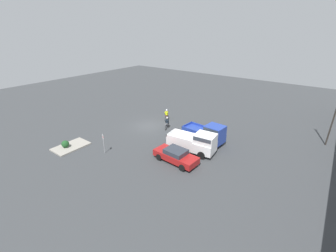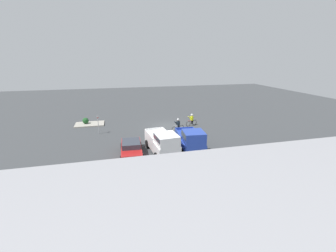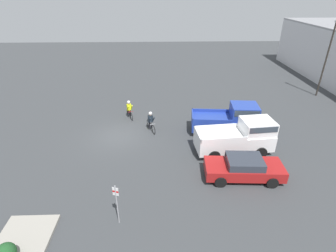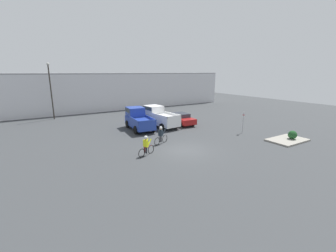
{
  "view_description": "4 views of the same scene",
  "coord_description": "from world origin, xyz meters",
  "px_view_note": "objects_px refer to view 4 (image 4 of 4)",
  "views": [
    {
      "loc": [
        21.15,
        19.14,
        12.25
      ],
      "look_at": [
        0.74,
        3.83,
        1.2
      ],
      "focal_mm": 24.0,
      "sensor_mm": 36.0,
      "label": 1
    },
    {
      "loc": [
        6.49,
        27.48,
        8.74
      ],
      "look_at": [
        0.74,
        3.83,
        1.2
      ],
      "focal_mm": 24.0,
      "sensor_mm": 36.0,
      "label": 2
    },
    {
      "loc": [
        17.68,
        3.25,
        10.16
      ],
      "look_at": [
        0.74,
        3.83,
        1.2
      ],
      "focal_mm": 28.0,
      "sensor_mm": 36.0,
      "label": 3
    },
    {
      "loc": [
        -10.51,
        -14.49,
        6.38
      ],
      "look_at": [
        0.74,
        3.83,
        1.2
      ],
      "focal_mm": 24.0,
      "sensor_mm": 36.0,
      "label": 4
    }
  ],
  "objects_px": {
    "lamppost": "(51,87)",
    "pickup_truck_1": "(159,116)",
    "shrub": "(292,135)",
    "cyclist_0": "(161,135)",
    "pickup_truck_0": "(138,118)",
    "cyclist_1": "(146,145)",
    "sedan_0": "(181,118)",
    "fire_lane_sign": "(243,120)"
  },
  "relations": [
    {
      "from": "lamppost",
      "to": "pickup_truck_1",
      "type": "bearing_deg",
      "value": -47.22
    },
    {
      "from": "shrub",
      "to": "pickup_truck_1",
      "type": "bearing_deg",
      "value": 123.94
    },
    {
      "from": "cyclist_0",
      "to": "lamppost",
      "type": "relative_size",
      "value": 0.23
    },
    {
      "from": "pickup_truck_0",
      "to": "cyclist_1",
      "type": "distance_m",
      "value": 8.65
    },
    {
      "from": "sedan_0",
      "to": "shrub",
      "type": "relative_size",
      "value": 5.82
    },
    {
      "from": "lamppost",
      "to": "shrub",
      "type": "distance_m",
      "value": 29.77
    },
    {
      "from": "pickup_truck_1",
      "to": "cyclist_1",
      "type": "xyz_separation_m",
      "value": [
        -5.68,
        -8.11,
        -0.36
      ]
    },
    {
      "from": "sedan_0",
      "to": "cyclist_1",
      "type": "relative_size",
      "value": 2.79
    },
    {
      "from": "sedan_0",
      "to": "cyclist_1",
      "type": "xyz_separation_m",
      "value": [
        -8.52,
        -7.6,
        0.13
      ]
    },
    {
      "from": "fire_lane_sign",
      "to": "pickup_truck_1",
      "type": "bearing_deg",
      "value": 128.89
    },
    {
      "from": "pickup_truck_0",
      "to": "sedan_0",
      "type": "height_order",
      "value": "pickup_truck_0"
    },
    {
      "from": "pickup_truck_1",
      "to": "sedan_0",
      "type": "height_order",
      "value": "pickup_truck_1"
    },
    {
      "from": "pickup_truck_0",
      "to": "cyclist_0",
      "type": "xyz_separation_m",
      "value": [
        -0.54,
        -6.19,
        -0.37
      ]
    },
    {
      "from": "lamppost",
      "to": "fire_lane_sign",
      "type": "bearing_deg",
      "value": -48.72
    },
    {
      "from": "pickup_truck_1",
      "to": "lamppost",
      "type": "xyz_separation_m",
      "value": [
        -10.41,
        11.25,
        3.19
      ]
    },
    {
      "from": "shrub",
      "to": "cyclist_1",
      "type": "bearing_deg",
      "value": 164.68
    },
    {
      "from": "pickup_truck_1",
      "to": "pickup_truck_0",
      "type": "bearing_deg",
      "value": 179.8
    },
    {
      "from": "pickup_truck_0",
      "to": "shrub",
      "type": "height_order",
      "value": "pickup_truck_0"
    },
    {
      "from": "pickup_truck_0",
      "to": "fire_lane_sign",
      "type": "height_order",
      "value": "pickup_truck_0"
    },
    {
      "from": "cyclist_0",
      "to": "lamppost",
      "type": "height_order",
      "value": "lamppost"
    },
    {
      "from": "pickup_truck_1",
      "to": "lamppost",
      "type": "height_order",
      "value": "lamppost"
    },
    {
      "from": "lamppost",
      "to": "pickup_truck_0",
      "type": "bearing_deg",
      "value": -55.6
    },
    {
      "from": "cyclist_0",
      "to": "shrub",
      "type": "bearing_deg",
      "value": -26.79
    },
    {
      "from": "cyclist_1",
      "to": "lamppost",
      "type": "xyz_separation_m",
      "value": [
        -4.73,
        19.36,
        3.56
      ]
    },
    {
      "from": "sedan_0",
      "to": "shrub",
      "type": "height_order",
      "value": "sedan_0"
    },
    {
      "from": "pickup_truck_0",
      "to": "sedan_0",
      "type": "distance_m",
      "value": 5.6
    },
    {
      "from": "pickup_truck_0",
      "to": "sedan_0",
      "type": "bearing_deg",
      "value": -5.35
    },
    {
      "from": "cyclist_1",
      "to": "lamppost",
      "type": "bearing_deg",
      "value": 103.73
    },
    {
      "from": "pickup_truck_1",
      "to": "sedan_0",
      "type": "bearing_deg",
      "value": -10.18
    },
    {
      "from": "cyclist_0",
      "to": "cyclist_1",
      "type": "height_order",
      "value": "cyclist_0"
    },
    {
      "from": "shrub",
      "to": "fire_lane_sign",
      "type": "bearing_deg",
      "value": 113.8
    },
    {
      "from": "cyclist_0",
      "to": "lamppost",
      "type": "xyz_separation_m",
      "value": [
        -7.16,
        17.43,
        3.55
      ]
    },
    {
      "from": "pickup_truck_1",
      "to": "shrub",
      "type": "bearing_deg",
      "value": -56.06
    },
    {
      "from": "fire_lane_sign",
      "to": "shrub",
      "type": "relative_size",
      "value": 2.85
    },
    {
      "from": "cyclist_0",
      "to": "fire_lane_sign",
      "type": "xyz_separation_m",
      "value": [
        9.32,
        -1.33,
        0.54
      ]
    },
    {
      "from": "pickup_truck_0",
      "to": "cyclist_1",
      "type": "height_order",
      "value": "pickup_truck_0"
    },
    {
      "from": "cyclist_0",
      "to": "shrub",
      "type": "height_order",
      "value": "cyclist_0"
    },
    {
      "from": "pickup_truck_1",
      "to": "cyclist_1",
      "type": "distance_m",
      "value": 9.91
    },
    {
      "from": "fire_lane_sign",
      "to": "lamppost",
      "type": "bearing_deg",
      "value": 131.28
    },
    {
      "from": "cyclist_1",
      "to": "fire_lane_sign",
      "type": "distance_m",
      "value": 11.77
    },
    {
      "from": "sedan_0",
      "to": "lamppost",
      "type": "bearing_deg",
      "value": 138.41
    },
    {
      "from": "cyclist_1",
      "to": "shrub",
      "type": "distance_m",
      "value": 14.16
    }
  ]
}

